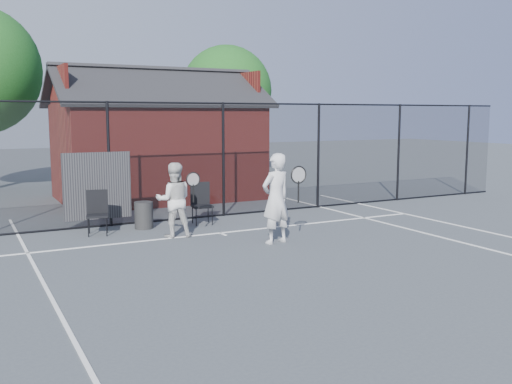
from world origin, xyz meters
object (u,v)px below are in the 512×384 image
player_back (174,200)px  chair_left (97,214)px  player_front (276,198)px  waste_bin (144,215)px  chair_right (202,204)px  clubhouse (157,148)px

player_back → chair_left: 1.79m
player_front → waste_bin: 3.49m
player_front → chair_right: (-0.58, 2.63, -0.45)m
player_back → chair_right: player_back is taller
player_front → waste_bin: (-2.01, 2.79, -0.63)m
chair_left → chair_right: size_ratio=0.97×
player_back → waste_bin: player_back is taller
chair_right → waste_bin: 1.45m
chair_right → clubhouse: bearing=93.0°
player_back → chair_right: (1.09, 1.05, -0.32)m
chair_left → waste_bin: bearing=25.9°
chair_right → player_front: bearing=-69.2°
clubhouse → chair_left: bearing=-121.6°
player_front → waste_bin: size_ratio=2.96×
clubhouse → player_front: size_ratio=3.43×
player_front → player_back: size_ratio=1.15×
chair_right → waste_bin: (-1.43, 0.15, -0.18)m
clubhouse → chair_right: size_ratio=6.50×
waste_bin → chair_left: bearing=-168.4°
player_front → player_back: player_front is taller
player_back → chair_left: size_ratio=1.69×
player_back → chair_left: player_back is taller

